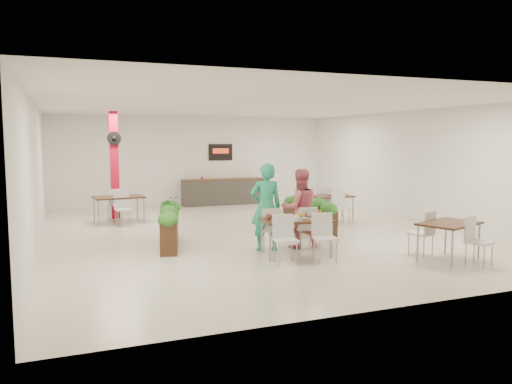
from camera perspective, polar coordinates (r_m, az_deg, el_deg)
ground at (r=12.69m, az=-0.32°, el=-4.72°), size 12.00×12.00×0.00m
room_shell at (r=12.47m, az=-0.33°, el=4.38°), size 10.10×12.10×3.22m
red_column at (r=15.51m, az=-15.90°, el=3.12°), size 0.40×0.41×3.20m
service_counter at (r=18.23m, az=-3.76°, el=0.11°), size 3.00×0.64×2.20m
main_table at (r=10.20m, az=4.57°, el=-3.75°), size 1.50×1.77×0.92m
diner_man at (r=10.58m, az=1.14°, el=-1.74°), size 0.74×0.54×1.87m
diner_woman at (r=10.92m, az=5.02°, el=-1.89°), size 0.92×0.77×1.73m
planter_left at (r=11.21m, az=-9.83°, el=-3.47°), size 0.80×2.10×1.13m
planter_right at (r=12.75m, az=6.04°, el=-2.38°), size 0.62×2.05×1.08m
side_table_a at (r=14.77m, az=-15.44°, el=-0.89°), size 1.45×1.65×0.92m
side_table_b at (r=14.65m, az=8.61°, el=-0.86°), size 1.21×1.64×0.92m
side_table_c at (r=10.48m, az=21.21°, el=-3.93°), size 1.43×1.66×0.92m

